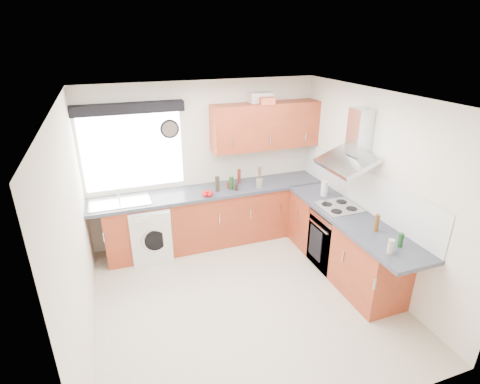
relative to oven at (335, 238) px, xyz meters
name	(u,v)px	position (x,y,z in m)	size (l,w,h in m)	color
ground_plane	(244,298)	(-1.50, -0.30, -0.42)	(3.60, 3.60, 0.00)	beige
ceiling	(245,99)	(-1.50, -0.30, 2.08)	(3.60, 3.60, 0.02)	white
wall_back	(204,163)	(-1.50, 1.50, 0.82)	(3.60, 0.02, 2.50)	silver
wall_front	(331,312)	(-1.50, -2.10, 0.82)	(3.60, 0.02, 2.50)	silver
wall_left	(75,237)	(-3.30, -0.30, 0.82)	(0.02, 3.60, 2.50)	silver
wall_right	(375,190)	(0.30, -0.30, 0.82)	(0.02, 3.60, 2.50)	silver
window	(133,151)	(-2.55, 1.49, 1.12)	(1.40, 0.02, 1.10)	silver
window_blind	(128,108)	(-2.55, 1.40, 1.76)	(1.50, 0.18, 0.14)	black
splashback	(359,187)	(0.29, 0.00, 0.75)	(0.01, 3.00, 0.54)	white
base_cab_back	(205,219)	(-1.60, 1.21, 0.01)	(3.00, 0.58, 0.86)	maroon
base_cab_corner	(296,204)	(0.00, 1.20, 0.01)	(0.60, 0.60, 0.86)	maroon
base_cab_right	(342,243)	(0.01, -0.15, 0.01)	(0.58, 2.10, 0.86)	maroon
worktop_back	(210,191)	(-1.50, 1.20, 0.46)	(3.60, 0.62, 0.05)	#2F323D
worktop_right	(352,218)	(0.00, -0.30, 0.46)	(0.62, 2.42, 0.05)	#2F323D
sink	(119,200)	(-2.83, 1.20, 0.52)	(0.84, 0.46, 0.10)	silver
oven	(335,238)	(0.00, 0.00, 0.00)	(0.56, 0.58, 0.85)	black
hob_plate	(339,207)	(0.00, 0.00, 0.49)	(0.52, 0.52, 0.01)	silver
extractor_hood	(353,146)	(0.10, 0.00, 1.34)	(0.52, 0.78, 0.66)	silver
upper_cabinets	(266,126)	(-0.55, 1.32, 1.38)	(1.70, 0.35, 0.70)	maroon
washing_machine	(153,231)	(-2.43, 1.10, -0.01)	(0.57, 0.55, 0.83)	silver
wall_clock	(170,129)	(-2.00, 1.48, 1.41)	(0.28, 0.28, 0.04)	black
casserole	(260,97)	(-0.62, 1.42, 1.80)	(0.35, 0.26, 0.15)	silver
storage_box	(267,101)	(-0.59, 1.22, 1.77)	(0.21, 0.18, 0.10)	#C35032
utensil_pot	(259,183)	(-0.75, 1.05, 0.55)	(0.10, 0.10, 0.14)	gray
kitchen_roll	(324,189)	(0.02, 0.43, 0.60)	(0.10, 0.10, 0.22)	silver
tomato_cluster	(207,194)	(-1.60, 1.00, 0.52)	(0.15, 0.15, 0.07)	#B90C0E
jar_0	(231,183)	(-1.19, 1.12, 0.58)	(0.06, 0.06, 0.19)	#193B15
jar_1	(231,182)	(-1.16, 1.19, 0.57)	(0.07, 0.07, 0.16)	#14381A
jar_2	(239,176)	(-0.99, 1.32, 0.60)	(0.05, 0.05, 0.23)	maroon
jar_3	(217,184)	(-1.41, 1.13, 0.60)	(0.07, 0.07, 0.23)	#30271A
jar_4	(236,187)	(-1.13, 1.05, 0.53)	(0.05, 0.05, 0.10)	black
jar_5	(229,185)	(-1.21, 1.18, 0.53)	(0.06, 0.06, 0.09)	maroon
bottle_0	(377,223)	(0.04, -0.72, 0.60)	(0.06, 0.06, 0.22)	brown
bottle_1	(391,247)	(-0.14, -1.18, 0.57)	(0.07, 0.07, 0.17)	#B0A896
bottle_2	(401,240)	(0.06, -1.11, 0.57)	(0.06, 0.06, 0.16)	#17411B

